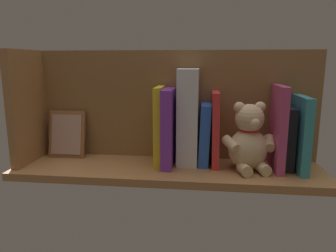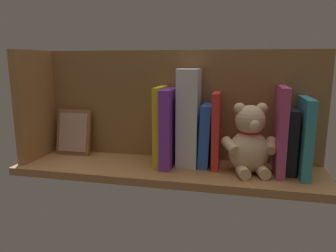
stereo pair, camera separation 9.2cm
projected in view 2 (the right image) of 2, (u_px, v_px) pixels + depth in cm
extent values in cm
cube|color=#9E6B3D|center=(168.00, 169.00, 94.43)|extent=(90.44, 24.20, 2.20)
cube|color=brown|center=(175.00, 105.00, 100.21)|extent=(90.44, 1.50, 34.07)
cube|color=#9E6B3D|center=(35.00, 105.00, 100.15)|extent=(2.40, 18.20, 34.07)
cube|color=teal|center=(304.00, 137.00, 85.24)|extent=(2.42, 14.79, 21.22)
cube|color=black|center=(290.00, 141.00, 87.99)|extent=(2.62, 11.15, 17.91)
cube|color=#B23F72|center=(280.00, 130.00, 86.57)|extent=(2.26, 14.17, 24.14)
ellipsoid|color=#D1B284|center=(248.00, 151.00, 88.45)|extent=(13.47, 12.62, 11.88)
sphere|color=#D1B284|center=(250.00, 120.00, 86.65)|extent=(8.17, 8.17, 8.17)
sphere|color=#D1B284|center=(262.00, 109.00, 86.13)|extent=(3.16, 3.16, 3.16)
sphere|color=#D1B284|center=(240.00, 109.00, 85.94)|extent=(3.16, 3.16, 3.16)
sphere|color=beige|center=(254.00, 124.00, 83.37)|extent=(3.16, 3.16, 3.16)
cylinder|color=#D1B284|center=(271.00, 145.00, 86.76)|extent=(3.32, 6.07, 4.39)
cylinder|color=#D1B284|center=(230.00, 146.00, 86.40)|extent=(5.61, 6.39, 4.39)
cylinder|color=#D1B284|center=(263.00, 172.00, 84.46)|extent=(4.18, 5.11, 3.16)
cylinder|color=#D1B284|center=(243.00, 172.00, 84.29)|extent=(4.18, 5.11, 3.16)
torus|color=red|center=(250.00, 131.00, 87.30)|extent=(6.61, 6.61, 0.93)
cube|color=red|center=(216.00, 130.00, 91.98)|extent=(2.39, 11.21, 22.05)
cube|color=blue|center=(206.00, 135.00, 93.53)|extent=(3.57, 10.15, 18.38)
cube|color=silver|center=(189.00, 118.00, 93.46)|extent=(6.07, 10.25, 28.59)
cube|color=purple|center=(170.00, 128.00, 93.43)|extent=(3.17, 14.09, 22.84)
cube|color=yellow|center=(161.00, 126.00, 95.09)|extent=(2.11, 11.97, 23.34)
cube|color=brown|center=(74.00, 132.00, 105.96)|extent=(11.80, 4.58, 15.15)
cube|color=tan|center=(73.00, 132.00, 105.27)|extent=(9.91, 3.22, 12.58)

